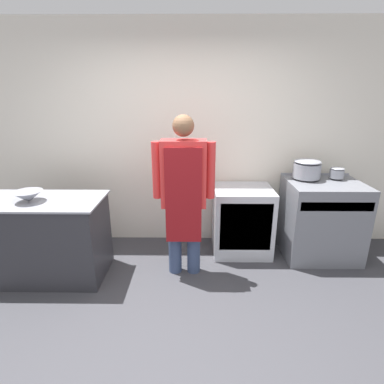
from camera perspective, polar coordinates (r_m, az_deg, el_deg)
ground_plane at (r=2.64m, az=-2.63°, el=-26.92°), size 14.00×14.00×0.00m
wall_back at (r=3.75m, az=-1.36°, el=10.19°), size 8.00×0.05×2.70m
prep_counter at (r=3.52m, az=-25.91°, el=-7.94°), size 1.22×0.66×0.86m
stove at (r=3.88m, az=23.28°, el=-4.77°), size 0.84×0.70×0.93m
fridge_unit at (r=3.72m, az=9.48°, el=-5.31°), size 0.69×0.60×0.81m
person_cook at (r=3.03m, az=-1.58°, el=0.63°), size 0.63×0.24×1.69m
mixing_bowl at (r=3.35m, az=-28.76°, el=-0.74°), size 0.28×0.28×0.11m
stock_pot at (r=3.74m, az=21.03°, el=4.20°), size 0.31×0.31×0.22m
sauce_pot at (r=3.89m, az=25.87°, el=3.36°), size 0.16×0.16×0.13m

